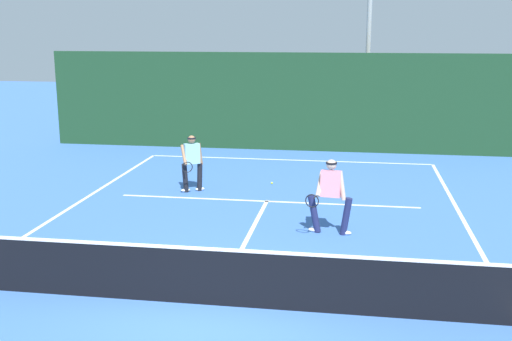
# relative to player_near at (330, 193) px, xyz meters

# --- Properties ---
(ground_plane) EXTENTS (80.00, 80.00, 0.00)m
(ground_plane) POSITION_rel_player_near_xyz_m (-1.72, -3.95, -0.91)
(ground_plane) COLOR #3C6AB9
(court_line_baseline_far) EXTENTS (9.56, 0.10, 0.01)m
(court_line_baseline_far) POSITION_rel_player_near_xyz_m (-1.72, 7.61, -0.91)
(court_line_baseline_far) COLOR white
(court_line_baseline_far) RESTS_ON ground_plane
(court_line_service) EXTENTS (7.79, 0.10, 0.01)m
(court_line_service) POSITION_rel_player_near_xyz_m (-1.72, 2.34, -0.91)
(court_line_service) COLOR white
(court_line_service) RESTS_ON ground_plane
(court_line_centre) EXTENTS (0.10, 6.40, 0.01)m
(court_line_centre) POSITION_rel_player_near_xyz_m (-1.72, -0.75, -0.91)
(court_line_centre) COLOR white
(court_line_centre) RESTS_ON ground_plane
(tennis_net) EXTENTS (10.48, 0.09, 1.05)m
(tennis_net) POSITION_rel_player_near_xyz_m (-1.72, -3.95, -0.41)
(tennis_net) COLOR #1E4723
(tennis_net) RESTS_ON ground_plane
(player_near) EXTENTS (1.00, 0.88, 1.66)m
(player_near) POSITION_rel_player_near_xyz_m (0.00, 0.00, 0.00)
(player_near) COLOR #1E234C
(player_near) RESTS_ON ground_plane
(player_far) EXTENTS (0.66, 0.94, 1.56)m
(player_far) POSITION_rel_player_near_xyz_m (-3.88, 3.04, -0.06)
(player_far) COLOR black
(player_far) RESTS_ON ground_plane
(tennis_ball) EXTENTS (0.07, 0.07, 0.07)m
(tennis_ball) POSITION_rel_player_near_xyz_m (-1.83, 4.18, -0.88)
(tennis_ball) COLOR #D1E033
(tennis_ball) RESTS_ON ground_plane
(back_fence_windscreen) EXTENTS (18.26, 0.12, 3.54)m
(back_fence_windscreen) POSITION_rel_player_near_xyz_m (-1.72, 9.39, 0.86)
(back_fence_windscreen) COLOR #1A3D21
(back_fence_windscreen) RESTS_ON ground_plane
(light_pole) EXTENTS (0.55, 0.44, 7.51)m
(light_pole) POSITION_rel_player_near_xyz_m (0.88, 11.21, 3.69)
(light_pole) COLOR #9EA39E
(light_pole) RESTS_ON ground_plane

